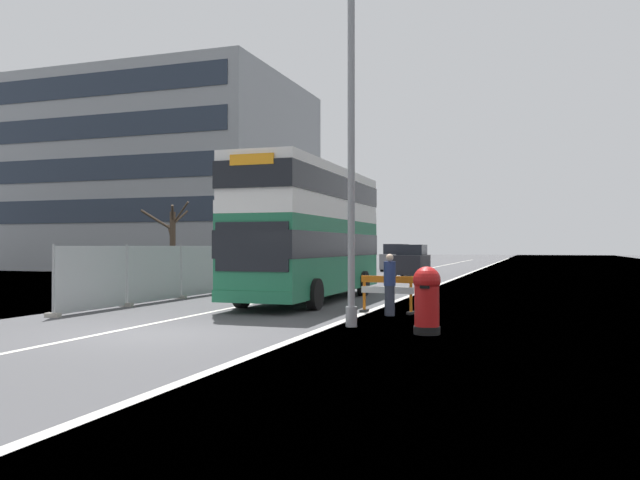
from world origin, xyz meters
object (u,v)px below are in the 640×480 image
roadworks_barrier (387,290)px  pedestrian_at_kerb (390,285)px  double_decker_bus (311,230)px  car_oncoming_near (412,262)px  red_pillar_postbox (427,297)px  lamppost_foreground (351,156)px  car_receding_mid (396,258)px

roadworks_barrier → pedestrian_at_kerb: bearing=-71.4°
double_decker_bus → car_oncoming_near: bearing=90.0°
double_decker_bus → red_pillar_postbox: bearing=-53.7°
car_oncoming_near → lamppost_foreground: bearing=-82.4°
red_pillar_postbox → roadworks_barrier: 4.60m
roadworks_barrier → pedestrian_at_kerb: 0.74m
red_pillar_postbox → pedestrian_at_kerb: (-1.66, 3.51, 0.05)m
roadworks_barrier → car_receding_mid: (-6.69, 32.22, 0.32)m
car_oncoming_near → car_receding_mid: 9.79m
car_oncoming_near → pedestrian_at_kerb: size_ratio=2.17×
double_decker_bus → car_oncoming_near: double_decker_bus is taller
car_oncoming_near → car_receding_mid: size_ratio=0.85×
double_decker_bus → roadworks_barrier: 5.31m
double_decker_bus → roadworks_barrier: size_ratio=6.44×
car_oncoming_near → pedestrian_at_kerb: (3.87, -23.59, -0.09)m
lamppost_foreground → pedestrian_at_kerb: size_ratio=5.05×
lamppost_foreground → red_pillar_postbox: 4.04m
roadworks_barrier → pedestrian_at_kerb: pedestrian_at_kerb is taller
roadworks_barrier → car_receding_mid: size_ratio=0.36×
red_pillar_postbox → pedestrian_at_kerb: 3.89m
red_pillar_postbox → double_decker_bus: bearing=126.3°
red_pillar_postbox → car_oncoming_near: size_ratio=0.40×
double_decker_bus → roadworks_barrier: (3.65, -3.36, -1.89)m
double_decker_bus → lamppost_foreground: bearing=-62.6°
car_receding_mid → roadworks_barrier: bearing=-78.3°
lamppost_foreground → pedestrian_at_kerb: lamppost_foreground is taller
red_pillar_postbox → roadworks_barrier: size_ratio=0.93×
red_pillar_postbox → car_receding_mid: bearing=103.3°
red_pillar_postbox → roadworks_barrier: (-1.89, 4.19, -0.15)m
double_decker_bus → lamppost_foreground: lamppost_foreground is taller
car_receding_mid → pedestrian_at_kerb: bearing=-78.1°
roadworks_barrier → pedestrian_at_kerb: (0.23, -0.68, 0.20)m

